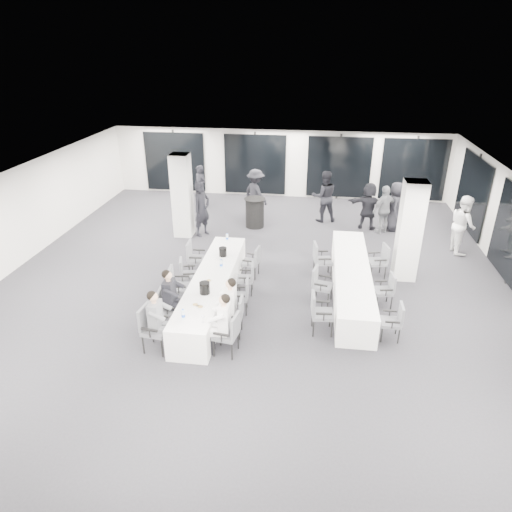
{
  "coord_description": "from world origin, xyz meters",
  "views": [
    {
      "loc": [
        1.61,
        -10.94,
        6.08
      ],
      "look_at": [
        0.15,
        -0.2,
        0.96
      ],
      "focal_mm": 32.0,
      "sensor_mm": 36.0,
      "label": 1
    }
  ],
  "objects": [
    {
      "name": "wine_glass",
      "position": [
        -0.57,
        -3.14,
        0.89
      ],
      "size": [
        0.07,
        0.07,
        0.19
      ],
      "color": "silver",
      "rests_on": "banquet_table_main"
    },
    {
      "name": "ice_bucket_far",
      "position": [
        -0.81,
        0.12,
        0.87
      ],
      "size": [
        0.21,
        0.21,
        0.24
      ],
      "primitive_type": "cylinder",
      "color": "black",
      "rests_on": "banquet_table_main"
    },
    {
      "name": "standing_guest_a",
      "position": [
        -2.17,
        3.28,
        1.05
      ],
      "size": [
        0.93,
        0.97,
        2.09
      ],
      "primitive_type": "imported",
      "rotation": [
        0.0,
        0.0,
        1.0
      ],
      "color": "black",
      "rests_on": "floor"
    },
    {
      "name": "standing_guest_d",
      "position": [
        3.98,
        4.32,
        0.96
      ],
      "size": [
        1.28,
        1.17,
        1.91
      ],
      "primitive_type": "imported",
      "rotation": [
        0.0,
        0.0,
        3.76
      ],
      "color": "slate",
      "rests_on": "floor"
    },
    {
      "name": "seated_guest_c",
      "position": [
        -0.18,
        -3.1,
        0.81
      ],
      "size": [
        0.5,
        0.38,
        1.44
      ],
      "rotation": [
        0.0,
        0.0,
        1.57
      ],
      "color": "white",
      "rests_on": "floor"
    },
    {
      "name": "seated_guest_a",
      "position": [
        -1.52,
        -3.18,
        0.81
      ],
      "size": [
        0.5,
        0.38,
        1.44
      ],
      "rotation": [
        0.0,
        0.0,
        -1.57
      ],
      "color": "slate",
      "rests_on": "floor"
    },
    {
      "name": "chair_main_left_near",
      "position": [
        -1.69,
        -3.17,
        0.59
      ],
      "size": [
        0.58,
        0.63,
        1.04
      ],
      "rotation": [
        0.0,
        0.0,
        -1.7
      ],
      "color": "#4C4E54",
      "rests_on": "floor"
    },
    {
      "name": "water_bottle_b",
      "position": [
        -0.7,
        -0.62,
        0.87
      ],
      "size": [
        0.08,
        0.08,
        0.24
      ],
      "primitive_type": "cylinder",
      "color": "silver",
      "rests_on": "banquet_table_main"
    },
    {
      "name": "chair_side_right_near",
      "position": [
        3.5,
        -2.09,
        0.5
      ],
      "size": [
        0.44,
        0.5,
        0.87
      ],
      "rotation": [
        0.0,
        0.0,
        1.57
      ],
      "color": "#4C4E54",
      "rests_on": "floor"
    },
    {
      "name": "chair_side_right_mid",
      "position": [
        3.5,
        -0.66,
        0.5
      ],
      "size": [
        0.51,
        0.54,
        0.88
      ],
      "rotation": [
        0.0,
        0.0,
        1.73
      ],
      "color": "#4C4E54",
      "rests_on": "floor"
    },
    {
      "name": "seated_guest_d",
      "position": [
        -0.18,
        -2.41,
        0.81
      ],
      "size": [
        0.5,
        0.38,
        1.44
      ],
      "rotation": [
        0.0,
        0.0,
        1.57
      ],
      "color": "white",
      "rests_on": "floor"
    },
    {
      "name": "seated_guest_b",
      "position": [
        -1.52,
        -2.22,
        0.81
      ],
      "size": [
        0.5,
        0.38,
        1.44
      ],
      "rotation": [
        0.0,
        0.0,
        -1.57
      ],
      "color": "black",
      "rests_on": "floor"
    },
    {
      "name": "water_bottle_a",
      "position": [
        -1.0,
        -3.09,
        0.87
      ],
      "size": [
        0.08,
        0.08,
        0.24
      ],
      "primitive_type": "cylinder",
      "color": "silver",
      "rests_on": "banquet_table_main"
    },
    {
      "name": "chair_main_right_fourth",
      "position": [
        -0.02,
        -0.5,
        0.49
      ],
      "size": [
        0.47,
        0.52,
        0.86
      ],
      "rotation": [
        0.0,
        0.0,
        1.66
      ],
      "color": "#4C4E54",
      "rests_on": "floor"
    },
    {
      "name": "chair_side_left_far",
      "position": [
        1.84,
        0.73,
        0.57
      ],
      "size": [
        0.58,
        0.62,
        1.0
      ],
      "rotation": [
        0.0,
        0.0,
        -1.4
      ],
      "color": "#4C4E54",
      "rests_on": "floor"
    },
    {
      "name": "standing_guest_f",
      "position": [
        3.48,
        4.65,
        0.95
      ],
      "size": [
        1.86,
        1.14,
        1.9
      ],
      "primitive_type": "imported",
      "rotation": [
        0.0,
        0.0,
        2.85
      ],
      "color": "black",
      "rests_on": "floor"
    },
    {
      "name": "standing_guest_b",
      "position": [
        1.93,
        5.2,
        1.07
      ],
      "size": [
        1.16,
        0.86,
        2.15
      ],
      "primitive_type": "imported",
      "rotation": [
        0.0,
        0.0,
        3.38
      ],
      "color": "black",
      "rests_on": "floor"
    },
    {
      "name": "chair_main_left_mid",
      "position": [
        -1.69,
        -1.32,
        0.59
      ],
      "size": [
        0.57,
        0.62,
        1.03
      ],
      "rotation": [
        0.0,
        0.0,
        -1.46
      ],
      "color": "#4C4E54",
      "rests_on": "floor"
    },
    {
      "name": "standing_guest_g",
      "position": [
        -2.94,
        6.1,
        0.96
      ],
      "size": [
        0.9,
        0.87,
        1.92
      ],
      "primitive_type": "imported",
      "rotation": [
        0.0,
        0.0,
        -0.62
      ],
      "color": "black",
      "rests_on": "floor"
    },
    {
      "name": "banquet_table_main",
      "position": [
        -0.85,
        -1.08,
        0.38
      ],
      "size": [
        0.9,
        5.0,
        0.75
      ],
      "primitive_type": "cube",
      "color": "white",
      "rests_on": "floor"
    },
    {
      "name": "plate_b",
      "position": [
        -0.77,
        -2.56,
        0.76
      ],
      "size": [
        0.2,
        0.2,
        0.03
      ],
      "color": "white",
      "rests_on": "banquet_table_main"
    },
    {
      "name": "cocktail_table",
      "position": [
        -0.5,
        4.29,
        0.53
      ],
      "size": [
        0.76,
        0.76,
        1.05
      ],
      "color": "black",
      "rests_on": "floor"
    },
    {
      "name": "chair_side_left_mid",
      "position": [
        1.85,
        -0.67,
        0.54
      ],
      "size": [
        0.57,
        0.6,
        0.94
      ],
      "rotation": [
        0.0,
        0.0,
        -1.8
      ],
      "color": "#4C4E54",
      "rests_on": "floor"
    },
    {
      "name": "chair_main_right_mid",
      "position": [
        -0.02,
        -1.43,
        0.5
      ],
      "size": [
        0.48,
        0.53,
        0.87
      ],
      "rotation": [
        0.0,
        0.0,
        1.67
      ],
      "color": "#4C4E54",
      "rests_on": "floor"
    },
    {
      "name": "plate_a",
      "position": [
        -0.9,
        -2.49,
        0.76
      ],
      "size": [
        0.2,
        0.2,
        0.03
      ],
      "color": "white",
      "rests_on": "banquet_table_main"
    },
    {
      "name": "chair_main_right_near",
      "position": [
        -0.01,
        -3.12,
        0.56
      ],
      "size": [
        0.56,
        0.6,
        0.97
      ],
      "rotation": [
        0.0,
        0.0,
        1.41
      ],
      "color": "#4C4E54",
      "rests_on": "floor"
    },
    {
      "name": "ice_bucket_near",
      "position": [
        -0.82,
        -1.94,
        0.89
      ],
      "size": [
        0.25,
        0.25,
        0.28
      ],
      "primitive_type": "cylinder",
      "color": "black",
      "rests_on": "banquet_table_main"
    },
    {
      "name": "chair_side_left_near",
      "position": [
        1.84,
        -2.04,
        0.56
      ],
      "size": [
        0.54,
        0.59,
        0.99
      ],
      "rotation": [
        0.0,
        0.0,
        -1.48
      ],
      "color": "#4C4E54",
      "rests_on": "floor"
    },
    {
      "name": "plate_c",
      "position": [
        -0.86,
        -1.34,
        0.76
      ],
      "size": [
        0.18,
        0.18,
        0.03
      ],
      "color": "white",
      "rests_on": "banquet_table_main"
    },
    {
      "name": "column_left",
      "position": [
        -2.8,
        3.2,
        1.4
      ],
      "size": [
        0.6,
        0.6,
        2.8
      ],
      "primitive_type": "cube",
      "color": "silver",
      "rests_on": "floor"
    },
    {
      "name": "chair_main_right_second",
      "position": [
        -0.02,
        -2.41,
        0.54
      ],
      "size": [
        0.5,
        0.55,
        0.95
      ],
      "rotation": [
        0.0,
        0.0,
        1.61
      ],
      "color": "#4C4E54",
      "rests_on": "floor"
    },
    {
      "name": "water_bottle_c",
      "position": [
        -0.88,
        1.13,
        0.87
      ],
      "size": [
        0.07,
        0.07,
        0.23
      ],
      "primitive_type": "cylinder",
      "color": "silver",
      "rests_on": "banquet_table_main"
    },
    {
      "name": "standing_guest_e",
      "position": [
        4.39,
        4.63,
        0.98
      ],
      "size": [
        0.75,
        1.04,
        1.96
      ],
      "primitive_type": "imported",
      "rotation": [
        0.0,
        0.0,
        1.37
      ],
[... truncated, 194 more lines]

